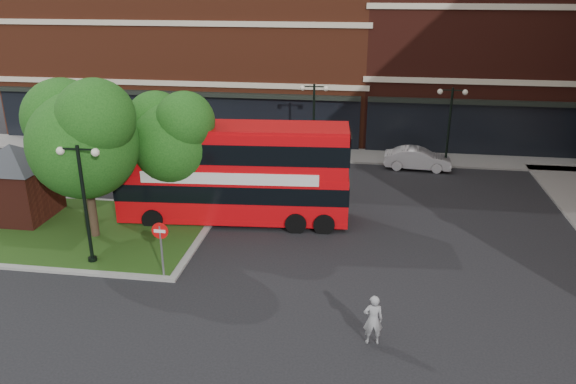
% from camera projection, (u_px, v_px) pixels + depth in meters
% --- Properties ---
extents(ground, '(120.00, 120.00, 0.00)m').
position_uv_depth(ground, '(224.00, 276.00, 21.87)').
color(ground, black).
rests_on(ground, ground).
extents(pavement_far, '(44.00, 3.00, 0.12)m').
position_uv_depth(pavement_far, '(286.00, 153.00, 37.11)').
color(pavement_far, slate).
rests_on(pavement_far, ground).
extents(terrace_far_left, '(26.00, 12.00, 14.00)m').
position_uv_depth(terrace_far_left, '(197.00, 33.00, 42.65)').
color(terrace_far_left, maroon).
rests_on(terrace_far_left, ground).
extents(terrace_far_right, '(18.00, 12.00, 16.00)m').
position_uv_depth(terrace_far_right, '(499.00, 22.00, 39.33)').
color(terrace_far_right, '#471911').
rests_on(terrace_far_right, ground).
extents(traffic_island, '(12.60, 7.60, 0.15)m').
position_uv_depth(traffic_island, '(70.00, 230.00, 25.70)').
color(traffic_island, gray).
rests_on(traffic_island, ground).
extents(kiosk, '(6.51, 6.51, 3.60)m').
position_uv_depth(kiosk, '(14.00, 174.00, 26.23)').
color(kiosk, '#471911').
rests_on(kiosk, traffic_island).
extents(tree_island_west, '(5.40, 4.71, 7.21)m').
position_uv_depth(tree_island_west, '(81.00, 133.00, 23.43)').
color(tree_island_west, '#2D2116').
rests_on(tree_island_west, ground).
extents(tree_island_east, '(4.46, 3.90, 6.29)m').
position_uv_depth(tree_island_east, '(171.00, 134.00, 25.52)').
color(tree_island_east, '#2D2116').
rests_on(tree_island_east, ground).
extents(lamp_island, '(1.72, 0.36, 5.00)m').
position_uv_depth(lamp_island, '(84.00, 199.00, 21.79)').
color(lamp_island, black).
rests_on(lamp_island, ground).
extents(lamp_far_left, '(1.72, 0.36, 5.00)m').
position_uv_depth(lamp_far_left, '(314.00, 120.00, 34.00)').
color(lamp_far_left, black).
rests_on(lamp_far_left, ground).
extents(lamp_far_right, '(1.72, 0.36, 5.00)m').
position_uv_depth(lamp_far_right, '(449.00, 125.00, 32.92)').
color(lamp_far_right, black).
rests_on(lamp_far_right, ground).
extents(bus, '(10.84, 3.22, 4.08)m').
position_uv_depth(bus, '(233.00, 167.00, 25.99)').
color(bus, red).
rests_on(bus, ground).
extents(woman, '(0.67, 0.49, 1.71)m').
position_uv_depth(woman, '(373.00, 320.00, 17.55)').
color(woman, gray).
rests_on(woman, ground).
extents(car_silver, '(4.54, 1.96, 1.53)m').
position_uv_depth(car_silver, '(266.00, 151.00, 35.13)').
color(car_silver, '#B1B3B8').
rests_on(car_silver, ground).
extents(car_white, '(4.06, 1.64, 1.31)m').
position_uv_depth(car_white, '(418.00, 159.00, 33.92)').
color(car_white, silver).
rests_on(car_white, ground).
extents(no_entry_sign, '(0.64, 0.08, 2.33)m').
position_uv_depth(no_entry_sign, '(161.00, 239.00, 21.12)').
color(no_entry_sign, slate).
rests_on(no_entry_sign, ground).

